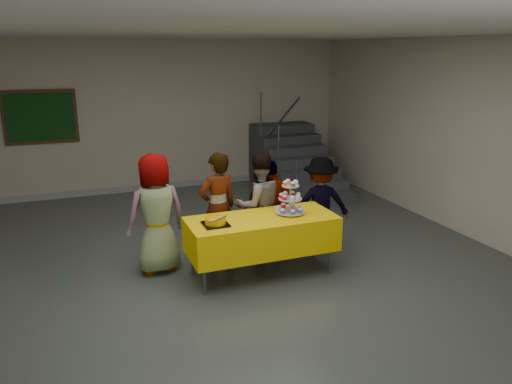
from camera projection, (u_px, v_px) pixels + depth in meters
room_shell at (231, 114)px, 5.37m from camera, size 10.00×10.04×3.02m
bake_table at (262, 233)px, 6.31m from camera, size 1.88×0.78×0.77m
cupcake_stand at (290, 200)px, 6.36m from camera, size 0.38×0.38×0.44m
bear_cake at (215, 220)px, 5.98m from camera, size 0.32×0.36×0.12m
schoolchild_a at (156, 214)px, 6.37m from camera, size 0.84×0.63×1.56m
schoolchild_b at (218, 208)px, 6.69m from camera, size 0.61×0.47×1.51m
schoolchild_c at (259, 205)px, 6.89m from camera, size 0.72×0.57×1.46m
schoolchild_d at (271, 207)px, 7.00m from camera, size 0.82×0.44×1.34m
schoolchild_e at (320, 204)px, 7.13m from camera, size 0.97×0.71×1.36m
staircase at (292, 164)px, 10.44m from camera, size 1.30×2.40×2.04m
noticeboard at (40, 117)px, 9.23m from camera, size 1.30×0.05×1.00m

